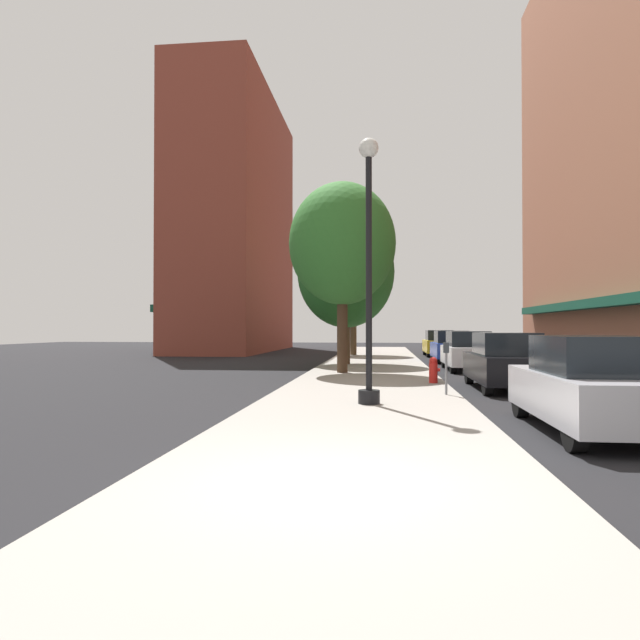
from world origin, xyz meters
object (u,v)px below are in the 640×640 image
object	(u,v)px
lamppost	(369,265)
car_black	(505,362)
car_yellow	(439,344)
parking_meter_near	(446,362)
tree_mid	(342,244)
car_blue	(451,347)
tree_far	(346,272)
car_white	(467,351)
fire_hydrant	(433,370)
car_silver	(591,386)
tree_near	(353,279)

from	to	relation	value
lamppost	car_black	bearing A→B (deg)	48.65
car_black	car_yellow	xyz separation A→B (m)	(0.00, 19.42, 0.00)
lamppost	parking_meter_near	bearing A→B (deg)	45.34
tree_mid	parking_meter_near	bearing A→B (deg)	-65.22
parking_meter_near	car_yellow	bearing A→B (deg)	84.91
car_yellow	car_blue	bearing A→B (deg)	-90.47
tree_far	car_white	distance (m)	6.68
lamppost	tree_far	bearing A→B (deg)	95.93
fire_hydrant	tree_far	world-z (taller)	tree_far
tree_mid	car_black	world-z (taller)	tree_mid
lamppost	fire_hydrant	bearing A→B (deg)	69.58
tree_far	fire_hydrant	bearing A→B (deg)	-69.62
car_silver	car_black	distance (m)	6.79
car_silver	car_blue	bearing A→B (deg)	88.75
tree_mid	car_white	size ratio (longest dim) A/B	1.67
parking_meter_near	car_black	distance (m)	3.13
tree_far	car_white	size ratio (longest dim) A/B	1.61
car_black	car_blue	world-z (taller)	same
car_white	car_blue	distance (m)	5.84
tree_mid	car_black	xyz separation A→B (m)	(5.05, -4.28, -4.16)
car_white	car_blue	size ratio (longest dim) A/B	1.00
car_silver	car_yellow	size ratio (longest dim) A/B	1.00
car_yellow	parking_meter_near	bearing A→B (deg)	-95.56
fire_hydrant	tree_far	distance (m)	10.13
tree_mid	car_blue	bearing A→B (deg)	60.42
lamppost	parking_meter_near	size ratio (longest dim) A/B	4.50
lamppost	tree_mid	distance (m)	8.90
lamppost	tree_near	distance (m)	22.70
car_silver	car_yellow	world-z (taller)	same
tree_far	car_black	xyz separation A→B (m)	(5.26, -9.34, -3.60)
car_blue	tree_near	bearing A→B (deg)	135.67
lamppost	car_black	distance (m)	6.28
tree_mid	car_blue	xyz separation A→B (m)	(5.05, 8.91, -4.16)
lamppost	tree_near	bearing A→B (deg)	93.90
tree_near	car_white	world-z (taller)	tree_near
tree_far	car_yellow	xyz separation A→B (m)	(5.26, 10.08, -3.60)
car_silver	car_black	size ratio (longest dim) A/B	1.00
tree_far	lamppost	bearing A→B (deg)	-84.07
car_silver	lamppost	bearing A→B (deg)	146.40
fire_hydrant	car_blue	bearing A→B (deg)	80.98
car_white	car_yellow	world-z (taller)	same
parking_meter_near	car_black	xyz separation A→B (m)	(1.95, 2.45, -0.14)
parking_meter_near	tree_far	bearing A→B (deg)	105.68
lamppost	car_white	world-z (taller)	lamppost
tree_mid	car_black	distance (m)	7.82
car_blue	car_yellow	bearing A→B (deg)	88.88
fire_hydrant	car_silver	xyz separation A→B (m)	(2.00, -7.36, 0.29)
tree_far	car_silver	world-z (taller)	tree_far
car_yellow	car_white	bearing A→B (deg)	-90.47
fire_hydrant	car_blue	distance (m)	12.77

